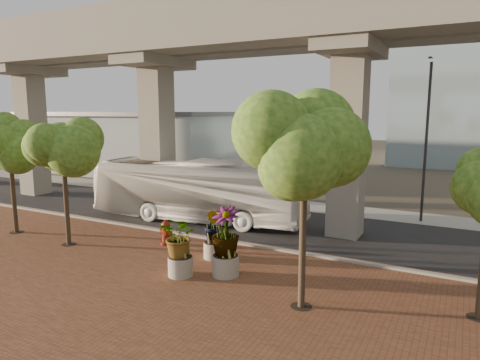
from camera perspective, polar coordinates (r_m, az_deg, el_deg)
The scene contains 17 objects.
ground at distance 23.29m, azimuth -2.09°, elevation -6.65°, with size 160.00×160.00×0.00m, color #3C362C.
brick_plaza at distance 17.20m, azimuth -15.90°, elevation -12.72°, with size 70.00×13.00×0.06m, color brown.
asphalt_road at distance 24.97m, azimuth 0.22°, elevation -5.51°, with size 90.00×8.00×0.04m, color black.
curb_strip at distance 21.63m, azimuth -4.77°, elevation -7.70°, with size 70.00×0.25×0.16m, color gray.
far_sidewalk at distance 29.81m, azimuth 5.16°, elevation -3.12°, with size 90.00×3.00×0.06m, color gray.
transit_viaduct at distance 24.18m, azimuth 0.23°, elevation 11.39°, with size 72.00×5.60×12.40m.
station_pavilion at distance 47.31m, azimuth -13.50°, elevation 5.09°, with size 23.00×13.00×6.30m.
transit_bus at distance 24.92m, azimuth -5.69°, elevation -1.47°, with size 2.98×12.70×3.54m, color white.
fire_hydrant at distance 20.77m, azimuth -9.85°, elevation -6.91°, with size 0.60×0.54×1.21m.
planter_front at distance 16.61m, azimuth -8.01°, elevation -7.89°, with size 2.14×2.14×2.36m.
planter_right at distance 16.42m, azimuth -1.95°, elevation -7.27°, with size 2.53×2.53×2.70m.
planter_left at distance 18.44m, azimuth -3.51°, elevation -6.41°, with size 2.00×2.00×2.20m.
street_tree_far_west at distance 24.73m, azimuth -28.43°, elevation 4.38°, with size 3.38×3.38×6.26m.
street_tree_near_west at distance 21.32m, azimuth -22.58°, elevation 4.31°, with size 3.83×3.83×6.50m.
street_tree_near_east at distance 13.30m, azimuth 8.61°, elevation 2.42°, with size 4.07×4.07×6.61m.
streetlamp_west at distance 32.29m, azimuth -10.92°, elevation 7.21°, with size 0.45×1.33×9.17m.
streetlamp_east at distance 26.19m, azimuth 23.64°, elevation 6.18°, with size 0.45×1.32×9.14m.
Camera 1 is at (11.25, -19.38, 6.32)m, focal length 32.00 mm.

